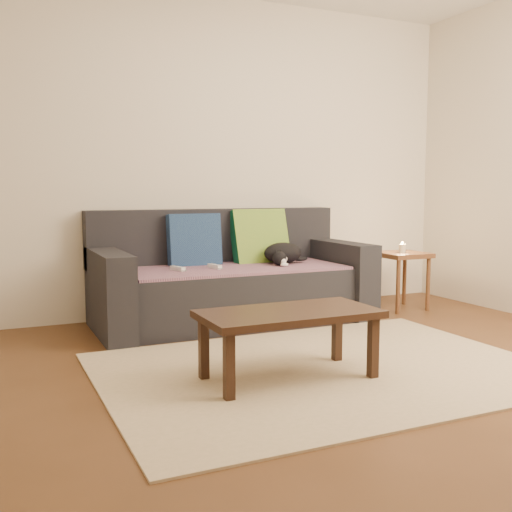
% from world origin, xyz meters
% --- Properties ---
extents(ground, '(4.50, 4.50, 0.00)m').
position_xyz_m(ground, '(0.00, 0.00, 0.00)').
color(ground, brown).
rests_on(ground, ground).
extents(back_wall, '(4.50, 0.04, 2.60)m').
position_xyz_m(back_wall, '(0.00, 2.00, 1.30)').
color(back_wall, beige).
rests_on(back_wall, ground).
extents(sofa, '(2.10, 0.94, 0.87)m').
position_xyz_m(sofa, '(0.00, 1.57, 0.31)').
color(sofa, '#232328').
rests_on(sofa, ground).
extents(throw_blanket, '(1.66, 0.74, 0.02)m').
position_xyz_m(throw_blanket, '(0.00, 1.48, 0.43)').
color(throw_blanket, '#3E2444').
rests_on(throw_blanket, sofa).
extents(cushion_navy, '(0.42, 0.15, 0.43)m').
position_xyz_m(cushion_navy, '(-0.24, 1.74, 0.63)').
color(cushion_navy, navy).
rests_on(cushion_navy, throw_blanket).
extents(cushion_green, '(0.47, 0.25, 0.48)m').
position_xyz_m(cushion_green, '(0.33, 1.74, 0.63)').
color(cushion_green, '#0B4B2D').
rests_on(cushion_green, throw_blanket).
extents(cat, '(0.40, 0.38, 0.17)m').
position_xyz_m(cat, '(0.43, 1.52, 0.52)').
color(cat, black).
rests_on(cat, throw_blanket).
extents(wii_remote_a, '(0.08, 0.15, 0.03)m').
position_xyz_m(wii_remote_a, '(-0.46, 1.46, 0.46)').
color(wii_remote_a, white).
rests_on(wii_remote_a, throw_blanket).
extents(wii_remote_b, '(0.07, 0.15, 0.03)m').
position_xyz_m(wii_remote_b, '(-0.17, 1.47, 0.46)').
color(wii_remote_b, white).
rests_on(wii_remote_b, throw_blanket).
extents(side_table, '(0.39, 0.39, 0.49)m').
position_xyz_m(side_table, '(1.53, 1.41, 0.41)').
color(side_table, brown).
rests_on(side_table, ground).
extents(candle, '(0.06, 0.06, 0.09)m').
position_xyz_m(candle, '(1.53, 1.41, 0.53)').
color(candle, beige).
rests_on(candle, side_table).
extents(rug, '(2.50, 1.80, 0.01)m').
position_xyz_m(rug, '(0.00, 0.15, 0.01)').
color(rug, tan).
rests_on(rug, ground).
extents(coffee_table, '(0.96, 0.48, 0.38)m').
position_xyz_m(coffee_table, '(-0.27, 0.08, 0.33)').
color(coffee_table, black).
rests_on(coffee_table, rug).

